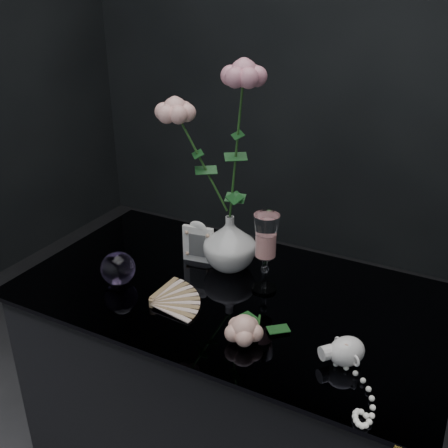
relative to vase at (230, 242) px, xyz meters
The scene contains 9 objects.
table 0.47m from the vase, 60.42° to the right, with size 1.05×0.58×0.76m.
vase is the anchor object (origin of this frame).
wine_glass 0.14m from the vase, 25.41° to the right, with size 0.06×0.06×0.20m, color white, non-canonical shape.
picture_frame 0.09m from the vase, behind, with size 0.09×0.07×0.12m, color white, non-canonical shape.
paperweight 0.29m from the vase, 135.39° to the right, with size 0.09×0.09×0.09m, color #AC84D6, non-canonical shape.
paper_fan 0.27m from the vase, 106.75° to the right, with size 0.23×0.18×0.02m, color beige, non-canonical shape.
loose_rose 0.32m from the vase, 57.34° to the right, with size 0.14×0.18×0.06m, color #ECAC98, non-canonical shape.
pearl_jar 0.45m from the vase, 31.51° to the right, with size 0.21×0.22×0.06m, color white, non-canonical shape.
roses 0.27m from the vase, 167.17° to the right, with size 0.25×0.13×0.45m.
Camera 1 is at (0.50, -0.93, 1.46)m, focal length 42.00 mm.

